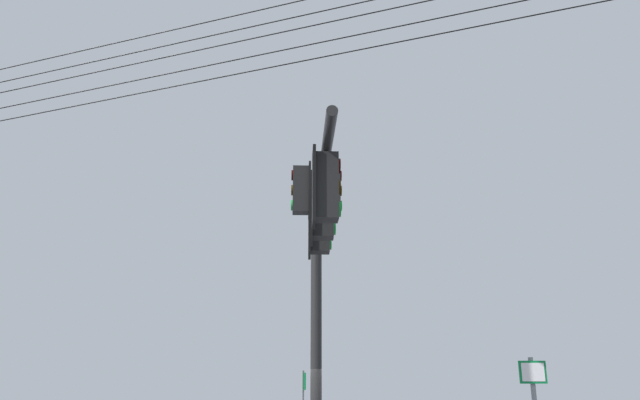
% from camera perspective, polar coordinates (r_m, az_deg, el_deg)
% --- Properties ---
extents(signal_mast_assembly, '(1.02, 4.93, 6.31)m').
position_cam_1_polar(signal_mast_assembly, '(10.40, -0.13, -3.75)').
color(signal_mast_assembly, black).
rests_on(signal_mast_assembly, ground).
extents(overhead_wire_span, '(17.58, 8.73, 2.02)m').
position_cam_1_polar(overhead_wire_span, '(13.70, -3.95, 14.72)').
color(overhead_wire_span, black).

